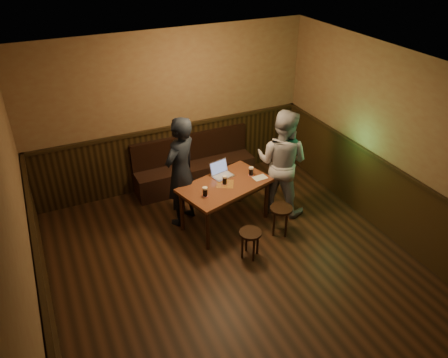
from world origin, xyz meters
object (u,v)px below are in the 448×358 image
bench (194,170)px  person_grey (282,162)px  laptop (221,172)px  person_suit (181,172)px  stool_right (281,213)px  pub_table (225,189)px  stool_left (250,237)px  pint_mid (225,180)px  pint_left (205,192)px  pint_right (251,171)px

bench → person_grey: (1.00, -1.33, 0.59)m
laptop → person_suit: size_ratio=0.21×
person_grey → bench: bearing=-1.0°
bench → stool_right: bearing=-70.6°
pub_table → laptop: size_ratio=4.14×
stool_left → stool_right: (0.69, 0.29, 0.03)m
stool_left → laptop: size_ratio=1.16×
stool_right → person_suit: 1.67m
pint_mid → pint_left: bearing=-155.8°
bench → pub_table: bearing=-90.0°
pint_mid → stool_right: bearing=-40.8°
laptop → person_grey: 0.99m
stool_left → pint_left: (-0.40, 0.70, 0.47)m
pint_right → person_grey: 0.53m
pint_mid → pub_table: bearing=-2.4°
pint_left → pint_right: 0.93m
stool_left → pint_mid: pint_mid is taller
bench → pint_left: (-0.41, -1.50, 0.51)m
stool_left → bench: bearing=89.7°
person_grey → person_suit: bearing=38.5°
stool_left → person_grey: size_ratio=0.24×
stool_right → person_suit: (-1.26, 0.96, 0.53)m
bench → pub_table: size_ratio=1.41×
pint_mid → laptop: 0.27m
pub_table → stool_left: bearing=-107.1°
bench → person_grey: size_ratio=1.23×
laptop → person_grey: size_ratio=0.21×
bench → stool_left: bearing=-90.3°
pub_table → stool_right: (0.67, -0.59, -0.27)m
stool_left → person_suit: 1.48m
pint_right → laptop: laptop is taller
pint_left → person_grey: person_grey is taller
pint_left → pint_mid: 0.44m
bench → pint_left: bearing=-105.3°
pub_table → laptop: bearing=62.4°
stool_right → stool_left: bearing=-157.2°
pint_mid → pint_right: (0.50, 0.07, 0.00)m
pint_mid → person_grey: person_grey is taller
bench → person_suit: (-0.58, -0.95, 0.60)m
pint_mid → person_grey: bearing=-0.3°
bench → pint_mid: 1.41m
pub_table → pint_right: pint_right is taller
stool_right → pint_mid: (-0.68, 0.59, 0.44)m
pub_table → pint_left: pint_left is taller
stool_right → pint_left: size_ratio=3.11×
pub_table → stool_left: (-0.01, -0.88, -0.30)m
pint_right → person_suit: (-1.07, 0.30, 0.09)m
stool_right → laptop: bearing=126.0°
stool_left → person_suit: size_ratio=0.24×
pint_left → pint_mid: size_ratio=1.05×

